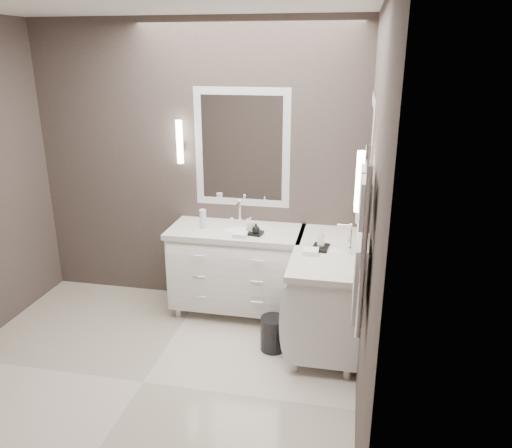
% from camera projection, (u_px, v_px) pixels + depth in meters
% --- Properties ---
extents(floor, '(3.20, 3.00, 0.01)m').
position_uv_depth(floor, '(143.00, 383.00, 3.82)').
color(floor, beige).
rests_on(floor, ground).
extents(wall_back, '(3.20, 0.01, 2.70)m').
position_uv_depth(wall_back, '(197.00, 167.00, 4.77)').
color(wall_back, '#433935').
rests_on(wall_back, floor).
extents(wall_right, '(0.01, 3.00, 2.70)m').
position_uv_depth(wall_right, '(370.00, 230.00, 3.08)').
color(wall_right, '#433935').
rests_on(wall_right, floor).
extents(vanity_back, '(1.24, 0.59, 0.97)m').
position_uv_depth(vanity_back, '(237.00, 265.00, 4.71)').
color(vanity_back, white).
rests_on(vanity_back, floor).
extents(vanity_right, '(0.59, 1.24, 0.97)m').
position_uv_depth(vanity_right, '(328.00, 289.00, 4.24)').
color(vanity_right, white).
rests_on(vanity_right, floor).
extents(mirror_back, '(0.90, 0.02, 1.10)m').
position_uv_depth(mirror_back, '(242.00, 148.00, 4.60)').
color(mirror_back, white).
rests_on(mirror_back, wall_back).
extents(mirror_right, '(0.02, 0.90, 1.10)m').
position_uv_depth(mirror_right, '(368.00, 170.00, 3.75)').
color(mirror_right, white).
rests_on(mirror_right, wall_right).
extents(sconce_back, '(0.06, 0.06, 0.40)m').
position_uv_depth(sconce_back, '(180.00, 143.00, 4.64)').
color(sconce_back, white).
rests_on(sconce_back, wall_back).
extents(sconce_right, '(0.06, 0.06, 0.40)m').
position_uv_depth(sconce_right, '(360.00, 183.00, 3.21)').
color(sconce_right, white).
rests_on(sconce_right, wall_right).
extents(towel_bar_corner, '(0.03, 0.22, 0.30)m').
position_uv_depth(towel_bar_corner, '(358.00, 204.00, 4.42)').
color(towel_bar_corner, white).
rests_on(towel_bar_corner, wall_right).
extents(towel_ladder, '(0.06, 0.58, 0.90)m').
position_uv_depth(towel_ladder, '(362.00, 247.00, 2.70)').
color(towel_ladder, white).
rests_on(towel_ladder, wall_right).
extents(waste_bin, '(0.28, 0.28, 0.30)m').
position_uv_depth(waste_bin, '(273.00, 334.00, 4.20)').
color(waste_bin, black).
rests_on(waste_bin, floor).
extents(amenity_tray_back, '(0.18, 0.15, 0.02)m').
position_uv_depth(amenity_tray_back, '(253.00, 233.00, 4.45)').
color(amenity_tray_back, black).
rests_on(amenity_tray_back, vanity_back).
extents(amenity_tray_right, '(0.15, 0.19, 0.03)m').
position_uv_depth(amenity_tray_right, '(321.00, 248.00, 4.12)').
color(amenity_tray_right, black).
rests_on(amenity_tray_right, vanity_right).
extents(water_bottle, '(0.08, 0.08, 0.18)m').
position_uv_depth(water_bottle, '(203.00, 219.00, 4.59)').
color(water_bottle, silver).
rests_on(water_bottle, vanity_back).
extents(soap_bottle_a, '(0.07, 0.07, 0.12)m').
position_uv_depth(soap_bottle_a, '(251.00, 224.00, 4.45)').
color(soap_bottle_a, white).
rests_on(soap_bottle_a, amenity_tray_back).
extents(soap_bottle_b, '(0.08, 0.08, 0.09)m').
position_uv_depth(soap_bottle_b, '(256.00, 228.00, 4.40)').
color(soap_bottle_b, black).
rests_on(soap_bottle_b, amenity_tray_back).
extents(soap_bottle_c, '(0.08, 0.08, 0.16)m').
position_uv_depth(soap_bottle_c, '(321.00, 237.00, 4.09)').
color(soap_bottle_c, white).
rests_on(soap_bottle_c, amenity_tray_right).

